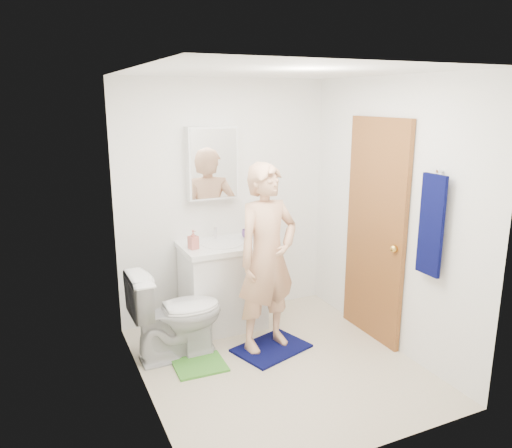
{
  "coord_description": "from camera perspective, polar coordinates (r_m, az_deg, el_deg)",
  "views": [
    {
      "loc": [
        -1.77,
        -3.41,
        2.21
      ],
      "look_at": [
        -0.09,
        0.25,
        1.19
      ],
      "focal_mm": 35.0,
      "sensor_mm": 36.0,
      "label": 1
    }
  ],
  "objects": [
    {
      "name": "soap_dispenser",
      "position": [
        4.64,
        -7.19,
        -1.77
      ],
      "size": [
        0.1,
        0.1,
        0.18
      ],
      "primitive_type": "imported",
      "rotation": [
        0.0,
        0.0,
        0.24
      ],
      "color": "#CF6D60",
      "rests_on": "countertop"
    },
    {
      "name": "man",
      "position": [
        4.36,
        1.28,
        -3.9
      ],
      "size": [
        0.67,
        0.51,
        1.67
      ],
      "primitive_type": "imported",
      "rotation": [
        0.0,
        0.0,
        0.2
      ],
      "color": "#DEA57D",
      "rests_on": "bath_mat"
    },
    {
      "name": "faucet",
      "position": [
        4.96,
        -4.69,
        -1.04
      ],
      "size": [
        0.03,
        0.03,
        0.12
      ],
      "primitive_type": "cylinder",
      "color": "silver",
      "rests_on": "countertop"
    },
    {
      "name": "door_knob",
      "position": [
        4.46,
        15.5,
        -2.74
      ],
      "size": [
        0.07,
        0.07,
        0.07
      ],
      "primitive_type": "sphere",
      "color": "gold",
      "rests_on": "door"
    },
    {
      "name": "medicine_cabinet",
      "position": [
        4.87,
        -5.04,
        6.95
      ],
      "size": [
        0.5,
        0.12,
        0.7
      ],
      "primitive_type": "cube",
      "color": "white",
      "rests_on": "wall_back"
    },
    {
      "name": "sink_basin",
      "position": [
        4.81,
        -3.94,
        -2.35
      ],
      "size": [
        0.4,
        0.4,
        0.03
      ],
      "primitive_type": "cylinder",
      "color": "white",
      "rests_on": "countertop"
    },
    {
      "name": "vanity_cabinet",
      "position": [
        4.96,
        -3.85,
        -7.24
      ],
      "size": [
        0.75,
        0.55,
        0.8
      ],
      "primitive_type": "cube",
      "color": "white",
      "rests_on": "floor"
    },
    {
      "name": "door",
      "position": [
        4.7,
        13.45,
        -0.79
      ],
      "size": [
        0.05,
        0.8,
        2.05
      ],
      "primitive_type": "cube",
      "color": "#9F5F2C",
      "rests_on": "ground"
    },
    {
      "name": "ceiling",
      "position": [
        3.84,
        2.92,
        17.18
      ],
      "size": [
        2.2,
        2.4,
        0.02
      ],
      "primitive_type": "cube",
      "color": "white",
      "rests_on": "ground"
    },
    {
      "name": "toothbrush_cup",
      "position": [
        4.97,
        -1.0,
        -1.14
      ],
      "size": [
        0.15,
        0.15,
        0.09
      ],
      "primitive_type": "imported",
      "rotation": [
        0.0,
        0.0,
        0.4
      ],
      "color": "#6C418F",
      "rests_on": "countertop"
    },
    {
      "name": "wall_right",
      "position": [
        4.57,
        15.17,
        0.95
      ],
      "size": [
        0.02,
        2.4,
        2.4
      ],
      "primitive_type": "cube",
      "color": "white",
      "rests_on": "ground"
    },
    {
      "name": "green_rug",
      "position": [
        4.42,
        -6.44,
        -15.75
      ],
      "size": [
        0.44,
        0.37,
        0.02
      ],
      "primitive_type": "cube",
      "rotation": [
        0.0,
        0.0,
        -0.04
      ],
      "color": "#4A9C34",
      "rests_on": "floor"
    },
    {
      "name": "bath_mat",
      "position": [
        4.65,
        1.76,
        -14.0
      ],
      "size": [
        0.74,
        0.62,
        0.02
      ],
      "primitive_type": "cube",
      "rotation": [
        0.0,
        0.0,
        0.31
      ],
      "color": "#06093F",
      "rests_on": "floor"
    },
    {
      "name": "mirror_panel",
      "position": [
        4.81,
        -4.79,
        6.87
      ],
      "size": [
        0.46,
        0.01,
        0.66
      ],
      "primitive_type": "cube",
      "color": "white",
      "rests_on": "wall_back"
    },
    {
      "name": "countertop",
      "position": [
        4.82,
        -3.94,
        -2.53
      ],
      "size": [
        0.79,
        0.59,
        0.05
      ],
      "primitive_type": "cube",
      "color": "white",
      "rests_on": "vanity_cabinet"
    },
    {
      "name": "towel_hook",
      "position": [
        4.05,
        20.29,
        5.68
      ],
      "size": [
        0.06,
        0.02,
        0.02
      ],
      "primitive_type": "cylinder",
      "rotation": [
        0.0,
        1.57,
        0.0
      ],
      "color": "silver",
      "rests_on": "wall_right"
    },
    {
      "name": "wall_front",
      "position": [
        3.0,
        13.42,
        -5.87
      ],
      "size": [
        2.2,
        0.02,
        2.4
      ],
      "primitive_type": "cube",
      "color": "white",
      "rests_on": "ground"
    },
    {
      "name": "wall_left",
      "position": [
        3.61,
        -13.15,
        -2.39
      ],
      "size": [
        0.02,
        2.4,
        2.4
      ],
      "primitive_type": "cube",
      "color": "white",
      "rests_on": "ground"
    },
    {
      "name": "wall_back",
      "position": [
        5.05,
        -3.61,
        2.64
      ],
      "size": [
        2.2,
        0.02,
        2.4
      ],
      "primitive_type": "cube",
      "color": "white",
      "rests_on": "ground"
    },
    {
      "name": "toilet",
      "position": [
        4.43,
        -9.09,
        -10.05
      ],
      "size": [
        0.79,
        0.46,
        0.81
      ],
      "primitive_type": "imported",
      "rotation": [
        0.0,
        0.0,
        1.58
      ],
      "color": "white",
      "rests_on": "floor"
    },
    {
      "name": "floor",
      "position": [
        4.43,
        2.52,
        -15.84
      ],
      "size": [
        2.2,
        2.4,
        0.02
      ],
      "primitive_type": "cube",
      "color": "beige",
      "rests_on": "ground"
    },
    {
      "name": "towel",
      "position": [
        4.1,
        19.39,
        -0.15
      ],
      "size": [
        0.03,
        0.24,
        0.8
      ],
      "primitive_type": "cube",
      "color": "#06093F",
      "rests_on": "wall_right"
    }
  ]
}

